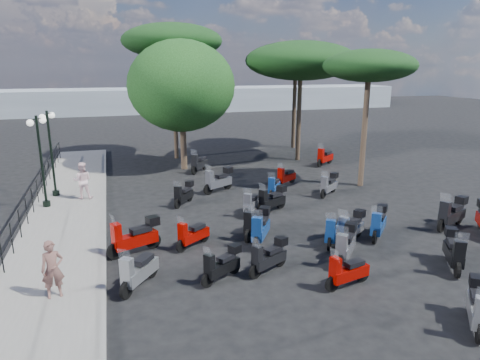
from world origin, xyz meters
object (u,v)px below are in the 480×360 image
object	(u,v)px
scooter_7	(192,235)
scooter_15	(272,200)
scooter_3	(135,237)
pine_0	(296,64)
scooter_2	(222,265)
scooter_10	(199,164)
pine_1	(301,61)
scooter_12	(347,272)
broadleaf_tree	(181,86)
scooter_1	(138,272)
scooter_6	(269,257)
scooter_14	(351,228)
scooter_20	(378,224)
lamp_post_2	(51,148)
scooter_28	(325,157)
scooter_18	(346,245)
scooter_27	(329,185)
lamp_post_1	(41,156)
scooter_17	(478,308)
pine_2	(172,41)
scooter_4	(184,195)
scooter_9	(252,204)
scooter_19	(332,231)
scooter_21	(274,187)
scooter_16	(219,181)
scooter_26	(452,214)
woman	(53,269)
scooter_8	(253,224)
scooter_24	(454,252)
pine_3	(369,67)
scooter_22	(286,177)
scooter_13	(261,228)

from	to	relation	value
scooter_7	scooter_15	distance (m)	4.67
scooter_3	pine_0	bearing A→B (deg)	-60.50
scooter_2	scooter_10	distance (m)	12.87
pine_0	pine_1	world-z (taller)	pine_1
scooter_12	broadleaf_tree	world-z (taller)	broadleaf_tree
scooter_1	scooter_6	size ratio (longest dim) A/B	1.02
scooter_14	scooter_20	size ratio (longest dim) A/B	1.10
lamp_post_2	pine_0	size ratio (longest dim) A/B	0.55
scooter_28	scooter_1	bearing A→B (deg)	100.28
scooter_20	scooter_3	bearing A→B (deg)	36.09
scooter_12	scooter_18	distance (m)	1.64
scooter_10	broadleaf_tree	xyz separation A→B (m)	(-0.68, 1.09, 4.30)
scooter_15	scooter_20	distance (m)	4.52
scooter_7	scooter_27	world-z (taller)	scooter_27
lamp_post_1	scooter_15	distance (m)	9.70
scooter_2	pine_1	distance (m)	17.59
scooter_3	scooter_17	world-z (taller)	scooter_3
scooter_2	pine_2	xyz separation A→B (m)	(1.32, 17.01, 6.90)
scooter_4	scooter_9	distance (m)	3.19
scooter_19	scooter_17	bearing A→B (deg)	134.06
scooter_21	scooter_16	bearing A→B (deg)	2.73
scooter_12	scooter_26	distance (m)	6.67
scooter_7	scooter_19	size ratio (longest dim) A/B	0.93
scooter_6	scooter_20	bearing A→B (deg)	-101.44
lamp_post_1	woman	world-z (taller)	lamp_post_1
scooter_19	pine_1	xyz separation A→B (m)	(4.52, 12.77, 5.73)
scooter_8	scooter_15	bearing A→B (deg)	-87.14
scooter_24	pine_1	world-z (taller)	pine_1
lamp_post_1	pine_3	xyz separation A→B (m)	(14.82, -0.53, 3.54)
scooter_2	scooter_3	distance (m)	3.39
scooter_24	scooter_26	size ratio (longest dim) A/B	0.88
scooter_6	scooter_22	world-z (taller)	scooter_22
lamp_post_1	pine_0	bearing A→B (deg)	57.26
scooter_3	scooter_4	world-z (taller)	scooter_3
scooter_20	pine_3	xyz separation A→B (m)	(3.17, 6.16, 5.36)
lamp_post_2	scooter_12	distance (m)	14.11
scooter_6	scooter_7	distance (m)	3.03
lamp_post_1	pine_3	size ratio (longest dim) A/B	0.57
scooter_19	scooter_7	bearing A→B (deg)	20.81
scooter_28	lamp_post_2	bearing A→B (deg)	64.64
scooter_13	scooter_20	bearing A→B (deg)	-158.18
scooter_9	scooter_22	distance (m)	4.75
lamp_post_1	scooter_13	world-z (taller)	lamp_post_1
scooter_15	scooter_24	distance (m)	7.24
scooter_3	pine_2	world-z (taller)	pine_2
scooter_7	scooter_17	size ratio (longest dim) A/B	0.94
scooter_2	scooter_6	xyz separation A→B (m)	(1.45, 0.08, 0.01)
scooter_12	scooter_14	bearing A→B (deg)	-45.65
scooter_4	scooter_6	size ratio (longest dim) A/B	0.91
scooter_17	pine_1	xyz separation A→B (m)	(3.64, 18.07, 5.68)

